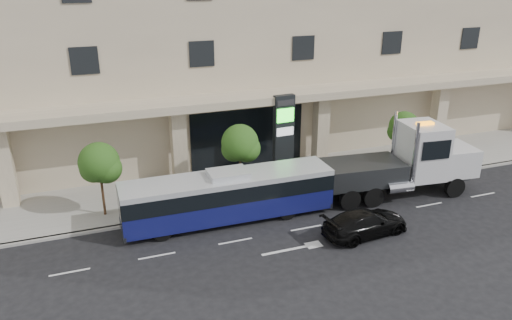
{
  "coord_description": "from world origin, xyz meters",
  "views": [
    {
      "loc": [
        -10.7,
        -22.71,
        13.1
      ],
      "look_at": [
        -1.58,
        2.0,
        2.86
      ],
      "focal_mm": 35.0,
      "sensor_mm": 36.0,
      "label": 1
    }
  ],
  "objects": [
    {
      "name": "ground",
      "position": [
        0.0,
        0.0,
        0.0
      ],
      "size": [
        120.0,
        120.0,
        0.0
      ],
      "primitive_type": "plane",
      "color": "black",
      "rests_on": "ground"
    },
    {
      "name": "sidewalk",
      "position": [
        0.0,
        5.0,
        0.07
      ],
      "size": [
        120.0,
        6.0,
        0.15
      ],
      "primitive_type": "cube",
      "color": "gray",
      "rests_on": "ground"
    },
    {
      "name": "curb",
      "position": [
        0.0,
        2.0,
        0.07
      ],
      "size": [
        120.0,
        0.3,
        0.15
      ],
      "primitive_type": "cube",
      "color": "gray",
      "rests_on": "ground"
    },
    {
      "name": "convention_center",
      "position": [
        -0.0,
        15.42,
        9.97
      ],
      "size": [
        60.0,
        17.6,
        20.0
      ],
      "color": "tan",
      "rests_on": "ground"
    },
    {
      "name": "tree_left",
      "position": [
        -9.97,
        3.59,
        3.11
      ],
      "size": [
        2.27,
        2.2,
        4.22
      ],
      "color": "#422B19",
      "rests_on": "sidewalk"
    },
    {
      "name": "tree_mid",
      "position": [
        -1.97,
        3.59,
        3.26
      ],
      "size": [
        2.28,
        2.2,
        4.38
      ],
      "color": "#422B19",
      "rests_on": "sidewalk"
    },
    {
      "name": "tree_right",
      "position": [
        9.53,
        3.59,
        3.04
      ],
      "size": [
        2.1,
        2.0,
        4.04
      ],
      "color": "#422B19",
      "rests_on": "sidewalk"
    },
    {
      "name": "city_bus",
      "position": [
        -3.61,
        0.84,
        1.49
      ],
      "size": [
        11.59,
        2.6,
        2.93
      ],
      "rotation": [
        0.0,
        0.0,
        -0.01
      ],
      "color": "black",
      "rests_on": "ground"
    },
    {
      "name": "tow_truck",
      "position": [
        7.49,
        0.4,
        2.03
      ],
      "size": [
        10.91,
        3.61,
        4.95
      ],
      "rotation": [
        0.0,
        0.0,
        -0.1
      ],
      "color": "#2D3033",
      "rests_on": "ground"
    },
    {
      "name": "black_sedan",
      "position": [
        2.58,
        -3.16,
        0.69
      ],
      "size": [
        4.91,
        2.41,
        1.37
      ],
      "primitive_type": "imported",
      "rotation": [
        0.0,
        0.0,
        1.68
      ],
      "color": "black",
      "rests_on": "ground"
    },
    {
      "name": "signage_pylon",
      "position": [
        1.61,
        5.48,
        2.9
      ],
      "size": [
        1.37,
        0.57,
        5.4
      ],
      "rotation": [
        0.0,
        0.0,
        0.05
      ],
      "color": "black",
      "rests_on": "sidewalk"
    }
  ]
}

